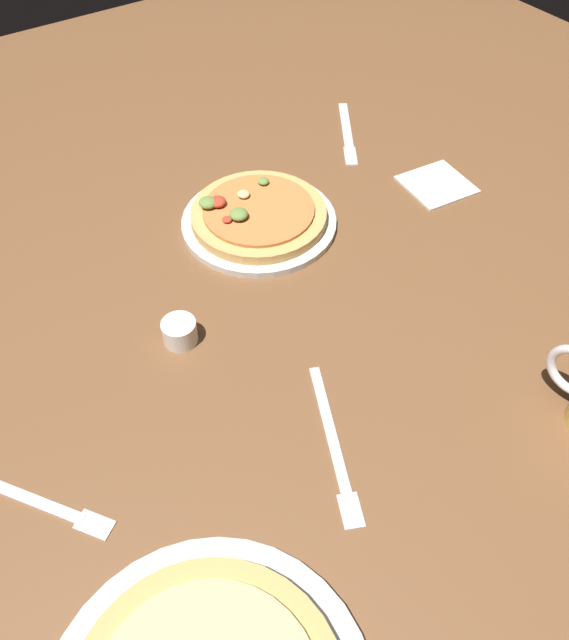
{
  "coord_description": "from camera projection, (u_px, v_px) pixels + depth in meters",
  "views": [
    {
      "loc": [
        -0.34,
        -0.5,
        0.7
      ],
      "look_at": [
        0.0,
        0.0,
        0.02
      ],
      "focal_mm": 35.0,
      "sensor_mm": 36.0,
      "label": 1
    }
  ],
  "objects": [
    {
      "name": "fork_spare",
      "position": [
        40.0,
        502.0,
        0.74
      ],
      "size": [
        0.14,
        0.18,
        0.01
      ],
      "color": "silver",
      "rests_on": "ground_plane"
    },
    {
      "name": "ground_plane",
      "position": [
        284.0,
        335.0,
        0.94
      ],
      "size": [
        2.4,
        2.4,
        0.03
      ],
      "primitive_type": "cube",
      "color": "brown"
    },
    {
      "name": "fork_left",
      "position": [
        334.0,
        444.0,
        0.79
      ],
      "size": [
        0.11,
        0.22,
        0.01
      ],
      "color": "silver",
      "rests_on": "ground_plane"
    },
    {
      "name": "ramekin_butter",
      "position": [
        180.0,
        332.0,
        0.9
      ],
      "size": [
        0.05,
        0.05,
        0.04
      ],
      "primitive_type": "cylinder",
      "color": "silver",
      "rests_on": "ground_plane"
    },
    {
      "name": "knife_right",
      "position": [
        347.0,
        132.0,
        1.27
      ],
      "size": [
        0.14,
        0.2,
        0.01
      ],
      "color": "silver",
      "rests_on": "ground_plane"
    },
    {
      "name": "napkin_folded",
      "position": [
        437.0,
        184.0,
        1.15
      ],
      "size": [
        0.13,
        0.12,
        0.01
      ],
      "primitive_type": "cube",
      "rotation": [
        0.0,
        0.0,
        -0.11
      ],
      "color": "silver",
      "rests_on": "ground_plane"
    },
    {
      "name": "pizza_plate_far",
      "position": [
        258.0,
        217.0,
        1.07
      ],
      "size": [
        0.27,
        0.27,
        0.05
      ],
      "color": "silver",
      "rests_on": "ground_plane"
    }
  ]
}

